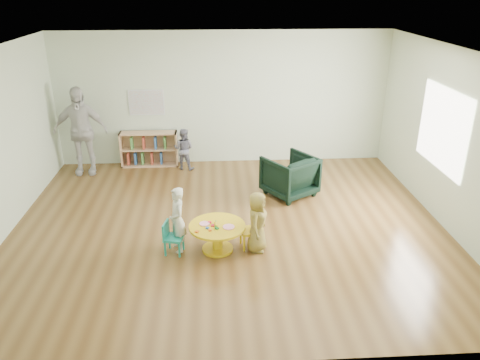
% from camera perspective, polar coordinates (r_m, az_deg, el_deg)
% --- Properties ---
extents(room, '(7.10, 7.00, 2.80)m').
position_cam_1_polar(room, '(7.00, -1.42, 8.11)').
color(room, brown).
rests_on(room, ground).
extents(activity_table, '(0.83, 0.83, 0.46)m').
position_cam_1_polar(activity_table, '(6.93, -2.79, -6.46)').
color(activity_table, gold).
rests_on(activity_table, ground).
extents(kid_chair_left, '(0.32, 0.32, 0.50)m').
position_cam_1_polar(kid_chair_left, '(6.94, -8.37, -6.84)').
color(kid_chair_left, '#1A917E').
rests_on(kid_chair_left, ground).
extents(kid_chair_right, '(0.32, 0.32, 0.53)m').
position_cam_1_polar(kid_chair_right, '(7.03, 1.51, -6.04)').
color(kid_chair_right, gold).
rests_on(kid_chair_right, ground).
extents(bookshelf, '(1.20, 0.30, 0.75)m').
position_cam_1_polar(bookshelf, '(10.27, -11.06, 3.74)').
color(bookshelf, tan).
rests_on(bookshelf, ground).
extents(alphabet_poster, '(0.74, 0.01, 0.54)m').
position_cam_1_polar(alphabet_poster, '(10.11, -11.33, 9.25)').
color(alphabet_poster, silver).
rests_on(alphabet_poster, ground).
extents(armchair, '(1.15, 1.15, 0.77)m').
position_cam_1_polar(armchair, '(8.69, 6.07, 0.54)').
color(armchair, black).
rests_on(armchair, ground).
extents(child_left, '(0.34, 0.42, 1.00)m').
position_cam_1_polar(child_left, '(6.89, -7.64, -4.84)').
color(child_left, silver).
rests_on(child_left, ground).
extents(child_right, '(0.41, 0.52, 0.93)m').
position_cam_1_polar(child_right, '(6.85, 2.11, -5.14)').
color(child_right, yellow).
rests_on(child_right, ground).
extents(toddler, '(0.51, 0.44, 0.89)m').
position_cam_1_polar(toddler, '(9.92, -6.88, 3.78)').
color(toddler, '#161737').
rests_on(toddler, ground).
extents(adult_caretaker, '(1.08, 0.48, 1.81)m').
position_cam_1_polar(adult_caretaker, '(10.03, -18.86, 5.68)').
color(adult_caretaker, silver).
rests_on(adult_caretaker, ground).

